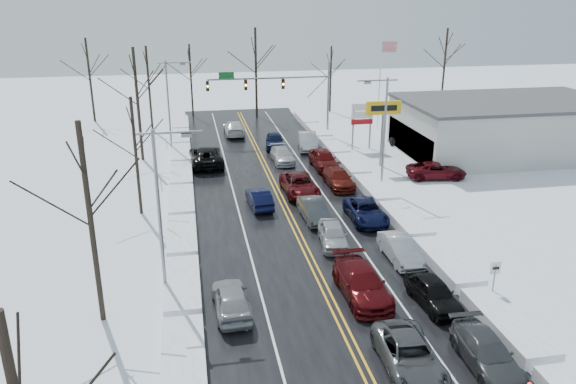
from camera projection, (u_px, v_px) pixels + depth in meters
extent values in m
plane|color=silver|center=(305.00, 249.00, 35.25)|extent=(160.00, 160.00, 0.00)
cube|color=black|center=(299.00, 236.00, 37.10)|extent=(14.00, 84.00, 0.01)
cube|color=white|center=(182.00, 245.00, 35.81)|extent=(1.87, 72.00, 0.68)
cube|color=white|center=(408.00, 228.00, 38.39)|extent=(1.87, 72.00, 0.68)
cylinder|color=slate|center=(328.00, 100.00, 61.22)|extent=(0.24, 0.24, 8.00)
cylinder|color=slate|center=(269.00, 78.00, 59.27)|extent=(13.00, 0.18, 0.18)
cylinder|color=slate|center=(318.00, 87.00, 60.54)|extent=(2.33, 0.10, 2.33)
cube|color=#0C591E|center=(226.00, 75.00, 58.37)|extent=(1.60, 0.08, 0.70)
cube|color=black|center=(283.00, 84.00, 59.74)|extent=(0.32, 0.25, 1.05)
sphere|color=#3F0705|center=(283.00, 81.00, 59.49)|extent=(0.20, 0.20, 0.20)
sphere|color=orange|center=(283.00, 84.00, 59.60)|extent=(0.22, 0.22, 0.22)
sphere|color=black|center=(283.00, 87.00, 59.70)|extent=(0.20, 0.20, 0.20)
cube|color=black|center=(246.00, 85.00, 59.07)|extent=(0.32, 0.25, 1.05)
sphere|color=#3F0705|center=(246.00, 82.00, 58.81)|extent=(0.20, 0.20, 0.20)
sphere|color=orange|center=(246.00, 85.00, 58.92)|extent=(0.22, 0.22, 0.22)
sphere|color=black|center=(246.00, 88.00, 59.02)|extent=(0.20, 0.20, 0.20)
cube|color=black|center=(208.00, 86.00, 58.39)|extent=(0.32, 0.25, 1.05)
sphere|color=#3F0705|center=(207.00, 83.00, 58.14)|extent=(0.20, 0.20, 0.20)
sphere|color=orange|center=(208.00, 86.00, 58.24)|extent=(0.22, 0.22, 0.22)
sphere|color=black|center=(208.00, 89.00, 58.34)|extent=(0.20, 0.20, 0.20)
cylinder|color=slate|center=(382.00, 136.00, 50.87)|extent=(0.20, 0.20, 5.60)
cube|color=#EBB00C|center=(384.00, 108.00, 49.99)|extent=(3.20, 0.30, 1.20)
cube|color=black|center=(384.00, 108.00, 49.83)|extent=(2.40, 0.04, 0.50)
cylinder|color=slate|center=(353.00, 130.00, 56.54)|extent=(0.16, 0.16, 4.00)
cylinder|color=slate|center=(370.00, 129.00, 56.85)|extent=(0.16, 0.16, 4.00)
cube|color=white|center=(363.00, 107.00, 55.91)|extent=(2.20, 0.22, 0.70)
cube|color=white|center=(362.00, 115.00, 56.18)|extent=(2.20, 0.22, 0.70)
cube|color=#AD0D14|center=(362.00, 122.00, 56.42)|extent=(2.20, 0.22, 0.50)
cylinder|color=slate|center=(493.00, 284.00, 28.87)|extent=(0.08, 0.08, 2.20)
cube|color=white|center=(496.00, 268.00, 28.56)|extent=(0.55, 0.05, 0.70)
cube|color=black|center=(496.00, 268.00, 28.53)|extent=(0.35, 0.02, 0.15)
cylinder|color=silver|center=(379.00, 86.00, 63.83)|extent=(0.14, 0.14, 10.00)
cube|color=beige|center=(506.00, 128.00, 55.11)|extent=(20.00, 12.00, 5.00)
cube|color=#262628|center=(409.00, 142.00, 53.73)|extent=(0.10, 11.00, 2.80)
cube|color=#3F3F42|center=(510.00, 101.00, 54.21)|extent=(20.40, 12.40, 0.30)
cylinder|color=slate|center=(384.00, 135.00, 44.41)|extent=(0.18, 0.18, 9.00)
cylinder|color=slate|center=(378.00, 80.00, 42.81)|extent=(3.20, 0.12, 0.12)
cube|color=slate|center=(368.00, 83.00, 42.72)|extent=(0.50, 0.25, 0.18)
cylinder|color=slate|center=(160.00, 216.00, 28.58)|extent=(0.18, 0.18, 9.00)
cylinder|color=slate|center=(169.00, 133.00, 27.25)|extent=(3.20, 0.12, 0.12)
cube|color=slate|center=(186.00, 135.00, 27.44)|extent=(0.50, 0.25, 0.18)
cylinder|color=slate|center=(169.00, 108.00, 54.47)|extent=(0.18, 0.18, 9.00)
cylinder|color=slate|center=(174.00, 63.00, 53.14)|extent=(3.20, 0.12, 0.12)
cube|color=slate|center=(183.00, 64.00, 53.33)|extent=(0.50, 0.25, 0.18)
cylinder|color=#2D231C|center=(91.00, 226.00, 26.05)|extent=(0.27, 0.27, 10.00)
cylinder|color=#2D231C|center=(136.00, 157.00, 39.42)|extent=(0.23, 0.23, 8.50)
cylinder|color=#2D231C|center=(138.00, 105.00, 51.91)|extent=(0.28, 0.28, 10.50)
cylinder|color=#2D231C|center=(149.00, 89.00, 63.24)|extent=(0.25, 0.25, 9.50)
cylinder|color=#2D231C|center=(90.00, 81.00, 67.48)|extent=(0.27, 0.27, 10.00)
cylinder|color=#2D231C|center=(191.00, 81.00, 70.61)|extent=(0.24, 0.24, 9.00)
cylinder|color=#2D231C|center=(256.00, 73.00, 69.78)|extent=(0.29, 0.29, 11.00)
cylinder|color=#2D231C|center=(331.00, 79.00, 73.29)|extent=(0.23, 0.23, 8.50)
cylinder|color=#2D231C|center=(444.00, 68.00, 76.12)|extent=(0.28, 0.28, 10.50)
imported|color=#424547|center=(408.00, 369.00, 24.09)|extent=(2.56, 5.11, 1.39)
imported|color=#4C0A0D|center=(361.00, 296.00, 29.84)|extent=(2.28, 5.41, 1.56)
imported|color=#ABADB3|center=(333.00, 245.00, 35.81)|extent=(2.11, 4.29, 1.41)
imported|color=#393B3D|center=(313.00, 219.00, 39.79)|extent=(1.67, 4.39, 1.43)
imported|color=#44090C|center=(300.00, 194.00, 44.72)|extent=(2.57, 5.45, 1.51)
imported|color=#B1B2B9|center=(282.00, 162.00, 52.91)|extent=(1.95, 4.60, 1.32)
imported|color=black|center=(275.00, 148.00, 57.75)|extent=(2.35, 4.62, 1.51)
imported|color=#3A3D3F|center=(485.00, 366.00, 24.31)|extent=(2.01, 4.66, 1.34)
imported|color=black|center=(432.00, 305.00, 29.03)|extent=(1.98, 4.31, 1.43)
imported|color=#ADAFB5|center=(399.00, 260.00, 33.84)|extent=(1.52, 4.28, 1.41)
imported|color=black|center=(365.00, 220.00, 39.60)|extent=(2.41, 5.06, 1.39)
imported|color=#500F0A|center=(338.00, 186.00, 46.46)|extent=(2.01, 4.85, 1.40)
imported|color=#4E0A0B|center=(323.00, 168.00, 51.17)|extent=(2.09, 4.98, 1.68)
imported|color=#A9ABB1|center=(307.00, 149.00, 57.27)|extent=(2.38, 5.20, 1.65)
imported|color=black|center=(259.00, 207.00, 42.06)|extent=(1.74, 4.25, 1.37)
imported|color=black|center=(206.00, 165.00, 52.04)|extent=(3.11, 6.29, 1.71)
imported|color=silver|center=(234.00, 135.00, 62.84)|extent=(2.18, 5.33, 1.54)
imported|color=gray|center=(232.00, 312.00, 28.37)|extent=(1.94, 4.45, 1.49)
imported|color=#4E0A11|center=(436.00, 178.00, 48.44)|extent=(5.35, 3.01, 1.41)
imported|color=#510A10|center=(450.00, 165.00, 51.96)|extent=(2.27, 5.31, 1.53)
imported|color=black|center=(407.00, 150.00, 56.94)|extent=(2.53, 5.23, 1.72)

